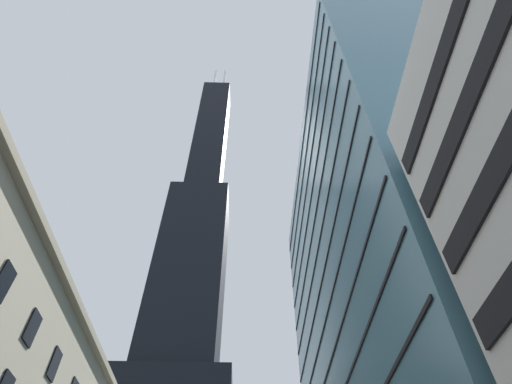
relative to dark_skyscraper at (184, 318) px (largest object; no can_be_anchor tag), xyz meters
name	(u,v)px	position (x,y,z in m)	size (l,w,h in m)	color
dark_skyscraper	(184,318)	(0.00, 0.00, 0.00)	(25.48, 25.48, 199.13)	black
glass_office_midrise	(402,294)	(31.63, -54.89, -31.09)	(17.07, 44.20, 55.04)	teal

